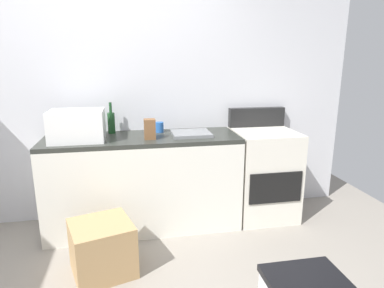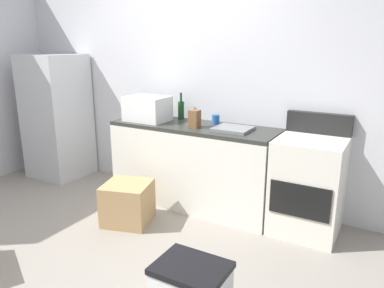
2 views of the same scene
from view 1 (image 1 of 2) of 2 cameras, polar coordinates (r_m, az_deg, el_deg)
wall_back at (r=3.42m, az=-14.12°, el=8.89°), size 5.00×0.10×2.60m
kitchen_counter at (r=3.26m, az=-8.24°, el=-6.45°), size 1.80×0.60×0.90m
stove_oven at (r=3.52m, az=12.08°, el=-4.80°), size 0.60×0.61×1.10m
microwave at (r=3.08m, az=-19.05°, el=2.99°), size 0.46×0.34×0.27m
sink_basin at (r=3.15m, az=-0.15°, el=1.80°), size 0.36×0.32×0.03m
wine_bottle at (r=3.31m, az=-13.64°, el=3.68°), size 0.07×0.07×0.30m
coffee_mug at (r=3.29m, az=-5.58°, el=2.88°), size 0.08×0.08×0.10m
knife_block at (r=3.01m, az=-7.24°, el=2.56°), size 0.10×0.10×0.18m
cardboard_box_large at (r=2.74m, az=-15.11°, el=-16.81°), size 0.54×0.53×0.41m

